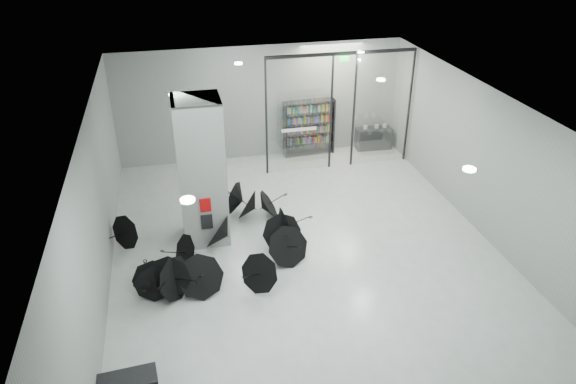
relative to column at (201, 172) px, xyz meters
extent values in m
plane|color=#939694|center=(2.50, -2.00, -2.00)|extent=(14.00, 14.00, 0.00)
cube|color=slate|center=(2.50, -2.00, 2.00)|extent=(10.00, 14.00, 0.02)
cube|color=slate|center=(2.50, 5.00, 0.00)|extent=(10.00, 0.02, 4.00)
cube|color=slate|center=(-2.50, -2.00, 0.00)|extent=(0.02, 14.00, 4.00)
cube|color=slate|center=(7.50, -2.00, 0.00)|extent=(0.02, 14.00, 4.00)
cube|color=slate|center=(0.00, 0.00, 0.00)|extent=(1.20, 1.20, 4.00)
cube|color=#A50A07|center=(0.00, -0.62, -0.65)|extent=(0.28, 0.04, 0.38)
cube|color=black|center=(0.00, -0.62, -1.15)|extent=(0.30, 0.03, 0.42)
cube|color=#0CE533|center=(4.90, 3.30, 1.82)|extent=(0.30, 0.06, 0.15)
cube|color=silver|center=(3.50, 3.50, 0.00)|extent=(2.20, 0.02, 3.95)
cube|color=silver|center=(6.40, 3.50, 0.00)|extent=(2.00, 0.02, 3.95)
cube|color=black|center=(2.40, 3.50, 0.00)|extent=(0.06, 0.06, 4.00)
cube|color=black|center=(4.60, 3.50, 0.00)|extent=(0.06, 0.06, 4.00)
cube|color=black|center=(5.40, 3.50, 0.00)|extent=(0.06, 0.06, 4.00)
cube|color=black|center=(7.40, 3.50, 0.00)|extent=(0.06, 0.06, 4.00)
cube|color=black|center=(4.90, 3.50, 1.95)|extent=(5.00, 0.08, 0.10)
cube|color=black|center=(6.68, 4.68, -1.60)|extent=(1.34, 0.59, 0.79)
camera|label=1|loc=(-0.61, -12.67, 6.20)|focal=33.43mm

